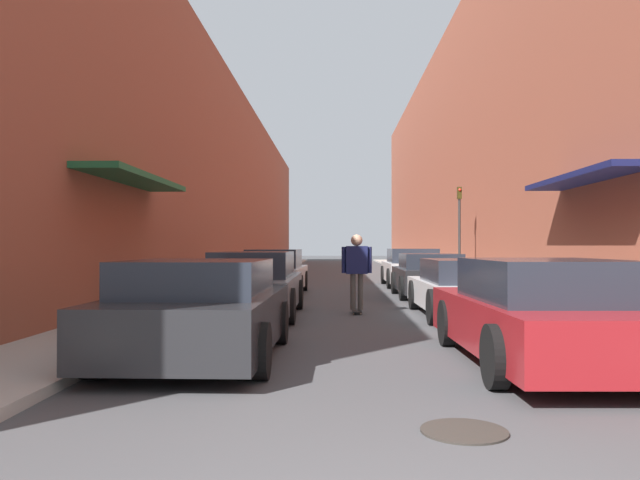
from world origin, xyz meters
TOP-DOWN VIEW (x-y plane):
  - ground at (0.00, 23.66)m, footprint 130.12×130.12m
  - curb_strip_left at (-4.19, 29.57)m, footprint 1.80×59.14m
  - curb_strip_right at (4.19, 29.57)m, footprint 1.80×59.14m
  - building_row_left at (-7.09, 29.57)m, footprint 4.90×59.14m
  - building_row_right at (7.09, 29.57)m, footprint 4.90×59.14m
  - parked_car_left_0 at (-2.24, 5.51)m, footprint 2.09×4.15m
  - parked_car_left_1 at (-2.18, 10.50)m, footprint 1.89×4.53m
  - parked_car_left_2 at (-2.33, 16.52)m, footprint 1.85×4.61m
  - parked_car_right_0 at (2.13, 5.23)m, footprint 2.04×4.61m
  - parked_car_right_1 at (2.30, 10.53)m, footprint 2.03×4.71m
  - parked_car_right_2 at (2.27, 15.55)m, footprint 1.97×3.92m
  - parked_car_right_3 at (2.34, 20.36)m, footprint 2.02×4.43m
  - skateboarder at (0.01, 11.11)m, footprint 0.67×0.78m
  - manhole_cover at (0.57, 2.38)m, footprint 0.70×0.70m
  - traffic_light at (4.26, 21.20)m, footprint 0.16×0.22m

SIDE VIEW (x-z plane):
  - ground at x=0.00m, z-range 0.00..0.00m
  - manhole_cover at x=0.57m, z-range 0.00..0.02m
  - curb_strip_left at x=-4.19m, z-range 0.00..0.12m
  - curb_strip_right at x=4.19m, z-range 0.00..0.12m
  - parked_car_right_1 at x=2.30m, z-range -0.01..1.20m
  - parked_car_right_2 at x=2.27m, z-range -0.01..1.25m
  - parked_car_left_0 at x=-2.24m, z-range -0.02..1.29m
  - parked_car_right_0 at x=2.13m, z-range -0.02..1.31m
  - parked_car_left_1 at x=-2.18m, z-range -0.02..1.34m
  - parked_car_left_2 at x=-2.33m, z-range -0.03..1.35m
  - parked_car_right_3 at x=2.34m, z-range -0.02..1.36m
  - skateboarder at x=0.01m, z-range 0.20..1.95m
  - traffic_light at x=4.26m, z-range 0.54..4.15m
  - building_row_left at x=-7.09m, z-range 0.00..9.19m
  - building_row_right at x=7.09m, z-range 0.00..12.37m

